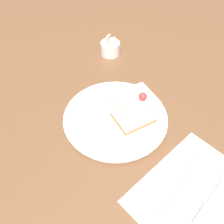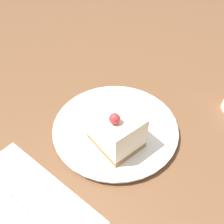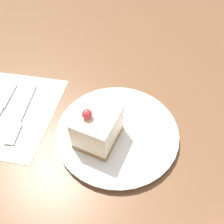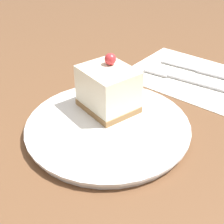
{
  "view_description": "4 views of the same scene",
  "coord_description": "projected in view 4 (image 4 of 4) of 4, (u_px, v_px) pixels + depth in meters",
  "views": [
    {
      "loc": [
        0.31,
        -0.28,
        0.48
      ],
      "look_at": [
        0.04,
        -0.01,
        0.05
      ],
      "focal_mm": 40.0,
      "sensor_mm": 36.0,
      "label": 1
    },
    {
      "loc": [
        0.28,
        0.18,
        0.35
      ],
      "look_at": [
        0.04,
        0.0,
        0.05
      ],
      "focal_mm": 35.0,
      "sensor_mm": 36.0,
      "label": 2
    },
    {
      "loc": [
        0.0,
        0.27,
        0.39
      ],
      "look_at": [
        0.05,
        -0.0,
        0.06
      ],
      "focal_mm": 35.0,
      "sensor_mm": 36.0,
      "label": 3
    },
    {
      "loc": [
        -0.28,
        -0.24,
        0.3
      ],
      "look_at": [
        0.02,
        -0.01,
        0.05
      ],
      "focal_mm": 50.0,
      "sensor_mm": 36.0,
      "label": 4
    }
  ],
  "objects": [
    {
      "name": "cake_slice",
      "position": [
        108.0,
        89.0,
        0.5
      ],
      "size": [
        0.09,
        0.1,
        0.09
      ],
      "rotation": [
        0.0,
        0.0,
        -0.27
      ],
      "color": "#9E7547",
      "rests_on": "plate"
    },
    {
      "name": "plate",
      "position": [
        108.0,
        126.0,
        0.49
      ],
      "size": [
        0.26,
        0.26,
        0.01
      ],
      "color": "white",
      "rests_on": "ground_plane"
    },
    {
      "name": "knife",
      "position": [
        204.0,
        72.0,
        0.66
      ],
      "size": [
        0.02,
        0.17,
        0.0
      ],
      "rotation": [
        0.0,
        0.0,
        0.07
      ],
      "color": "#B2B2B7",
      "rests_on": "napkin"
    },
    {
      "name": "fork",
      "position": [
        177.0,
        77.0,
        0.63
      ],
      "size": [
        0.03,
        0.18,
        0.0
      ],
      "rotation": [
        0.0,
        0.0,
        0.07
      ],
      "color": "#B2B2B7",
      "rests_on": "napkin"
    },
    {
      "name": "ground_plane",
      "position": [
        98.0,
        142.0,
        0.47
      ],
      "size": [
        4.0,
        4.0,
        0.0
      ],
      "primitive_type": "plane",
      "color": "brown"
    },
    {
      "name": "napkin",
      "position": [
        191.0,
        76.0,
        0.65
      ],
      "size": [
        0.2,
        0.25,
        0.0
      ],
      "rotation": [
        0.0,
        0.0,
        -0.02
      ],
      "color": "white",
      "rests_on": "ground_plane"
    }
  ]
}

